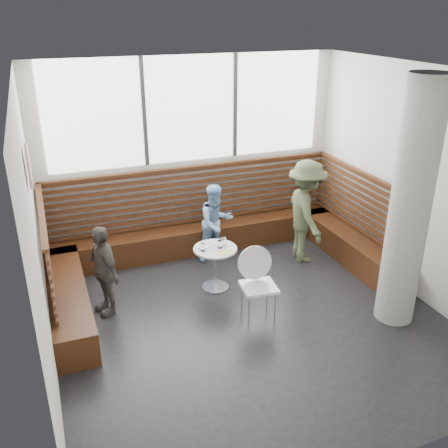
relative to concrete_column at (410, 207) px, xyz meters
name	(u,v)px	position (x,y,z in m)	size (l,w,h in m)	color
room	(253,209)	(-1.85, 0.60, 0.00)	(5.00, 5.00, 3.20)	silver
booth	(207,240)	(-1.85, 2.37, -1.19)	(5.00, 2.50, 1.44)	#381D0E
concrete_column	(410,207)	(0.00, 0.00, 0.00)	(0.50, 0.50, 3.20)	gray
wall_art	(29,166)	(-4.31, 1.00, 0.70)	(0.50, 0.50, 0.03)	white
cafe_table	(215,259)	(-2.00, 1.56, -1.13)	(0.64, 0.64, 0.66)	silver
cafe_chair	(257,278)	(-1.74, 0.69, -1.03)	(0.47, 0.46, 0.97)	white
adult_man	(306,212)	(-0.33, 1.92, -0.75)	(1.09, 0.63, 1.69)	#4A5539
child_back	(216,223)	(-1.66, 2.46, -0.96)	(0.62, 0.49, 1.29)	#84B4E5
child_left	(104,270)	(-3.61, 1.52, -0.97)	(0.74, 0.31, 1.27)	#534F4B
plate_near	(203,246)	(-2.15, 1.68, -0.93)	(0.21, 0.21, 0.01)	white
plate_far	(220,244)	(-1.89, 1.67, -0.93)	(0.20, 0.20, 0.01)	white
glass_left	(203,247)	(-2.19, 1.55, -0.89)	(0.07, 0.07, 0.11)	white
glass_mid	(220,244)	(-1.93, 1.55, -0.88)	(0.07, 0.07, 0.12)	white
glass_right	(224,241)	(-1.85, 1.62, -0.88)	(0.07, 0.07, 0.11)	white
menu_card	(226,253)	(-1.91, 1.37, -0.94)	(0.21, 0.15, 0.00)	#A5C64C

